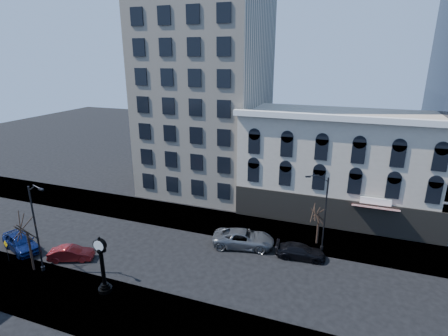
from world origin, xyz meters
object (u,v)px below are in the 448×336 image
at_px(street_clock, 103,267).
at_px(car_near_a, 21,242).
at_px(warning_sign, 6,247).
at_px(street_lamp_near, 36,206).
at_px(car_near_b, 71,253).

distance_m(street_clock, car_near_a, 12.17).
bearing_deg(warning_sign, street_lamp_near, 14.90).
height_order(street_clock, warning_sign, street_clock).
distance_m(street_lamp_near, warning_sign, 6.73).
relative_size(car_near_a, car_near_b, 1.27).
bearing_deg(warning_sign, street_clock, 14.24).
relative_size(street_clock, street_lamp_near, 0.58).
xyz_separation_m(warning_sign, car_near_b, (5.07, 2.35, -0.93)).
bearing_deg(street_clock, car_near_a, 165.13).
bearing_deg(car_near_b, warning_sign, 91.80).
bearing_deg(car_near_b, car_near_a, 69.75).
relative_size(street_lamp_near, car_near_a, 1.65).
relative_size(street_lamp_near, car_near_b, 2.10).
distance_m(warning_sign, car_near_a, 2.32).
xyz_separation_m(car_near_a, car_near_b, (5.86, 0.29, -0.20)).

